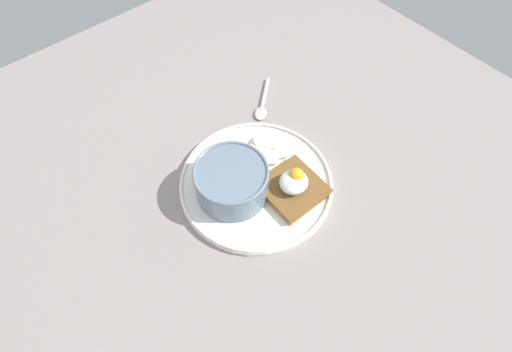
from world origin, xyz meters
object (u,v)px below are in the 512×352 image
banana_slice_front (271,158)px  banana_slice_right (262,142)px  toast_slice (293,189)px  poached_egg (294,181)px  banana_slice_left (281,151)px  banana_slice_back (255,152)px  oatmeal_bowl (232,181)px  spoon (263,104)px

banana_slice_front → banana_slice_right: banana_slice_front is taller
toast_slice → poached_egg: poached_egg is taller
banana_slice_front → banana_slice_left: 2.56cm
banana_slice_front → banana_slice_back: (1.15, -3.04, -0.28)cm
banana_slice_left → banana_slice_back: (3.71, -3.15, -0.24)cm
oatmeal_bowl → toast_slice: (-8.00, 6.75, -2.40)cm
banana_slice_back → spoon: banana_slice_back is taller
oatmeal_bowl → toast_slice: size_ratio=1.26×
toast_slice → banana_slice_right: (-2.76, -11.44, -0.31)cm
toast_slice → banana_slice_front: (-1.49, -7.45, -0.19)cm
banana_slice_front → spoon: size_ratio=0.33×
banana_slice_back → banana_slice_right: bearing=-158.5°
banana_slice_front → banana_slice_right: bearing=-107.6°
toast_slice → spoon: 21.91cm
oatmeal_bowl → banana_slice_left: size_ratio=3.05×
banana_slice_front → oatmeal_bowl: bearing=4.2°
banana_slice_front → spoon: (-8.45, -12.02, -1.30)cm
toast_slice → banana_slice_back: (-0.34, -10.49, -0.47)cm
banana_slice_back → banana_slice_left: bearing=139.7°
banana_slice_front → banana_slice_left: bearing=177.6°
oatmeal_bowl → spoon: bearing=-144.7°
banana_slice_left → toast_slice: bearing=61.1°
oatmeal_bowl → toast_slice: oatmeal_bowl is taller
banana_slice_back → banana_slice_front: bearing=110.7°
oatmeal_bowl → banana_slice_left: bearing=-177.2°
banana_slice_back → banana_slice_right: (-2.42, -0.95, 0.16)cm
toast_slice → banana_slice_right: toast_slice is taller
poached_egg → banana_slice_front: (-1.32, -7.37, -2.52)cm
oatmeal_bowl → banana_slice_front: size_ratio=3.81×
banana_slice_left → oatmeal_bowl: bearing=2.8°
poached_egg → banana_slice_right: 11.95cm
banana_slice_left → banana_slice_right: banana_slice_left is taller
banana_slice_back → toast_slice: bearing=88.1°
toast_slice → banana_slice_front: same height
banana_slice_front → banana_slice_back: bearing=-69.3°
toast_slice → spoon: size_ratio=1.00×
oatmeal_bowl → banana_slice_front: 9.86cm
toast_slice → banana_slice_left: (-4.05, -7.34, -0.23)cm
oatmeal_bowl → banana_slice_back: bearing=-155.9°
poached_egg → banana_slice_front: poached_egg is taller
banana_slice_left → spoon: banana_slice_left is taller
oatmeal_bowl → banana_slice_back: 9.58cm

